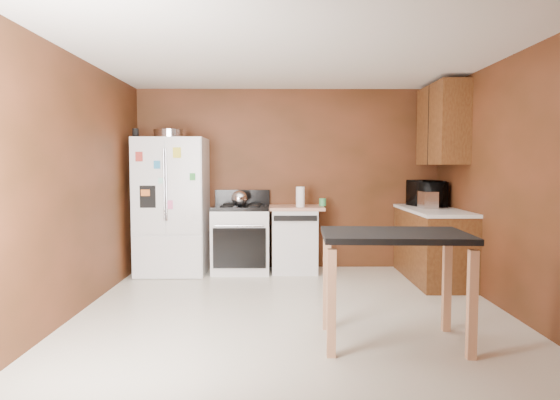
{
  "coord_description": "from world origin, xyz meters",
  "views": [
    {
      "loc": [
        -0.16,
        -4.75,
        1.44
      ],
      "look_at": [
        -0.12,
        0.85,
        1.05
      ],
      "focal_mm": 32.0,
      "sensor_mm": 36.0,
      "label": 1
    }
  ],
  "objects_px": {
    "green_canister": "(323,202)",
    "toaster": "(428,200)",
    "microwave": "(426,195)",
    "refrigerator": "(172,206)",
    "island": "(394,250)",
    "roasting_pan": "(170,134)",
    "pen_cup": "(136,133)",
    "dishwasher": "(294,238)",
    "kettle": "(239,199)",
    "paper_towel": "(300,197)",
    "gas_range": "(241,238)"
  },
  "relations": [
    {
      "from": "green_canister",
      "to": "toaster",
      "type": "distance_m",
      "value": 1.38
    },
    {
      "from": "microwave",
      "to": "refrigerator",
      "type": "distance_m",
      "value": 3.38
    },
    {
      "from": "toaster",
      "to": "refrigerator",
      "type": "distance_m",
      "value": 3.32
    },
    {
      "from": "toaster",
      "to": "island",
      "type": "bearing_deg",
      "value": -113.69
    },
    {
      "from": "roasting_pan",
      "to": "refrigerator",
      "type": "bearing_deg",
      "value": 77.16
    },
    {
      "from": "pen_cup",
      "to": "dishwasher",
      "type": "distance_m",
      "value": 2.51
    },
    {
      "from": "kettle",
      "to": "microwave",
      "type": "distance_m",
      "value": 2.48
    },
    {
      "from": "roasting_pan",
      "to": "dishwasher",
      "type": "distance_m",
      "value": 2.16
    },
    {
      "from": "roasting_pan",
      "to": "toaster",
      "type": "height_order",
      "value": "roasting_pan"
    },
    {
      "from": "paper_towel",
      "to": "microwave",
      "type": "distance_m",
      "value": 1.67
    },
    {
      "from": "pen_cup",
      "to": "island",
      "type": "bearing_deg",
      "value": -42.66
    },
    {
      "from": "kettle",
      "to": "dishwasher",
      "type": "bearing_deg",
      "value": 11.74
    },
    {
      "from": "pen_cup",
      "to": "gas_range",
      "type": "distance_m",
      "value": 1.95
    },
    {
      "from": "roasting_pan",
      "to": "dishwasher",
      "type": "height_order",
      "value": "roasting_pan"
    },
    {
      "from": "pen_cup",
      "to": "dishwasher",
      "type": "height_order",
      "value": "pen_cup"
    },
    {
      "from": "roasting_pan",
      "to": "green_canister",
      "type": "distance_m",
      "value": 2.23
    },
    {
      "from": "roasting_pan",
      "to": "paper_towel",
      "type": "relative_size",
      "value": 1.59
    },
    {
      "from": "pen_cup",
      "to": "microwave",
      "type": "relative_size",
      "value": 0.21
    },
    {
      "from": "toaster",
      "to": "dishwasher",
      "type": "distance_m",
      "value": 1.81
    },
    {
      "from": "refrigerator",
      "to": "gas_range",
      "type": "height_order",
      "value": "refrigerator"
    },
    {
      "from": "paper_towel",
      "to": "microwave",
      "type": "relative_size",
      "value": 0.48
    },
    {
      "from": "kettle",
      "to": "paper_towel",
      "type": "relative_size",
      "value": 0.78
    },
    {
      "from": "toaster",
      "to": "gas_range",
      "type": "relative_size",
      "value": 0.26
    },
    {
      "from": "green_canister",
      "to": "refrigerator",
      "type": "xyz_separation_m",
      "value": [
        -2.02,
        -0.15,
        -0.04
      ]
    },
    {
      "from": "toaster",
      "to": "gas_range",
      "type": "bearing_deg",
      "value": 169.48
    },
    {
      "from": "toaster",
      "to": "green_canister",
      "type": "bearing_deg",
      "value": 158.2
    },
    {
      "from": "roasting_pan",
      "to": "kettle",
      "type": "distance_m",
      "value": 1.24
    },
    {
      "from": "paper_towel",
      "to": "refrigerator",
      "type": "bearing_deg",
      "value": 178.62
    },
    {
      "from": "pen_cup",
      "to": "kettle",
      "type": "relative_size",
      "value": 0.56
    },
    {
      "from": "pen_cup",
      "to": "gas_range",
      "type": "height_order",
      "value": "pen_cup"
    },
    {
      "from": "toaster",
      "to": "dishwasher",
      "type": "relative_size",
      "value": 0.33
    },
    {
      "from": "pen_cup",
      "to": "toaster",
      "type": "relative_size",
      "value": 0.41
    },
    {
      "from": "kettle",
      "to": "refrigerator",
      "type": "height_order",
      "value": "refrigerator"
    },
    {
      "from": "refrigerator",
      "to": "roasting_pan",
      "type": "bearing_deg",
      "value": -102.84
    },
    {
      "from": "pen_cup",
      "to": "toaster",
      "type": "bearing_deg",
      "value": -3.82
    },
    {
      "from": "green_canister",
      "to": "island",
      "type": "xyz_separation_m",
      "value": [
        0.32,
        -2.8,
        -0.18
      ]
    },
    {
      "from": "kettle",
      "to": "microwave",
      "type": "xyz_separation_m",
      "value": [
        2.48,
        0.03,
        0.05
      ]
    },
    {
      "from": "roasting_pan",
      "to": "island",
      "type": "bearing_deg",
      "value": -48.23
    },
    {
      "from": "roasting_pan",
      "to": "refrigerator",
      "type": "height_order",
      "value": "roasting_pan"
    },
    {
      "from": "pen_cup",
      "to": "dishwasher",
      "type": "xyz_separation_m",
      "value": [
        2.07,
        0.18,
        -1.41
      ]
    },
    {
      "from": "microwave",
      "to": "dishwasher",
      "type": "bearing_deg",
      "value": 72.07
    },
    {
      "from": "paper_towel",
      "to": "island",
      "type": "relative_size",
      "value": 0.23
    },
    {
      "from": "pen_cup",
      "to": "refrigerator",
      "type": "bearing_deg",
      "value": 12.15
    },
    {
      "from": "gas_range",
      "to": "kettle",
      "type": "bearing_deg",
      "value": -95.55
    },
    {
      "from": "kettle",
      "to": "refrigerator",
      "type": "distance_m",
      "value": 0.91
    },
    {
      "from": "paper_towel",
      "to": "island",
      "type": "distance_m",
      "value": 2.7
    },
    {
      "from": "toaster",
      "to": "microwave",
      "type": "xyz_separation_m",
      "value": [
        0.07,
        0.3,
        0.05
      ]
    },
    {
      "from": "microwave",
      "to": "refrigerator",
      "type": "bearing_deg",
      "value": 75.49
    },
    {
      "from": "kettle",
      "to": "microwave",
      "type": "height_order",
      "value": "microwave"
    },
    {
      "from": "pen_cup",
      "to": "kettle",
      "type": "xyz_separation_m",
      "value": [
        1.34,
        0.03,
        -0.85
      ]
    }
  ]
}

